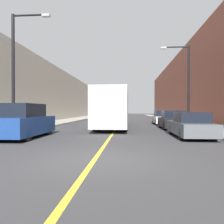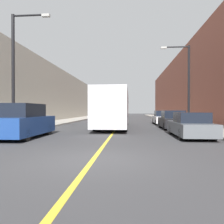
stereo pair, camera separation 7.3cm
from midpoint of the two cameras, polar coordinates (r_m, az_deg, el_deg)
The scene contains 13 objects.
ground_plane at distance 7.17m, azimuth -4.83°, elevation -12.21°, with size 200.00×200.00×0.00m, color #38383A.
sidewalk_left at distance 37.98m, azimuth -9.02°, elevation -1.81°, with size 3.47×72.00×0.16m, color #9E998E.
sidewalk_right at distance 37.52m, azimuth 14.62°, elevation -1.84°, with size 3.47×72.00×0.16m, color #9E998E.
building_row_left at distance 39.07m, azimuth -14.38°, elevation 4.00°, with size 4.00×72.00×8.00m, color #B7B2A3.
building_row_right at distance 38.54m, azimuth 20.15°, elevation 6.53°, with size 4.00×72.00×11.35m, color brown.
road_center_line at distance 36.95m, azimuth 2.72°, elevation -1.98°, with size 0.16×72.00×0.01m, color gold.
bus at distance 19.88m, azimuth 0.35°, elevation 0.94°, with size 2.55×11.64×3.24m.
parked_suv_left at distance 13.42m, azimuth -22.13°, elevation -2.46°, with size 1.92×4.79×1.94m.
car_right_near at distance 13.50m, azimuth 19.69°, elevation -3.45°, with size 1.86×4.56×1.45m.
car_right_mid at distance 19.03m, azimuth 15.37°, elevation -2.19°, with size 1.86×4.41×1.56m.
car_right_far at distance 24.84m, azimuth 12.92°, elevation -1.59°, with size 1.90×4.54×1.53m.
street_lamp_left at distance 15.50m, azimuth -23.83°, elevation 11.13°, with size 2.52×0.24×7.54m.
street_lamp_right at distance 20.34m, azimuth 18.67°, elevation 7.89°, with size 2.52×0.24×7.07m.
Camera 1 is at (1.10, -6.90, 1.57)m, focal length 35.00 mm.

